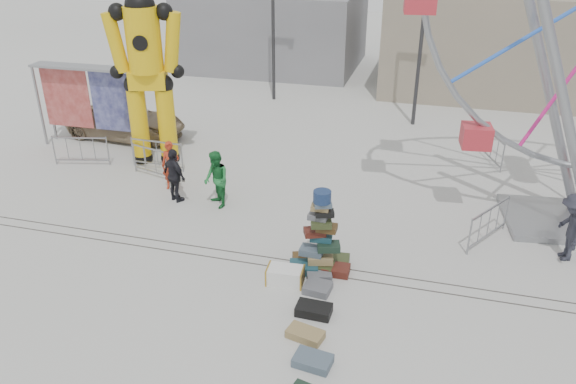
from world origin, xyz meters
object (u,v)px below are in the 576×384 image
(barricade_dummy_c, at_px, (155,163))
(pedestrian_grey, at_px, (570,227))
(lamp_post_right, at_px, (426,20))
(parked_suv, at_px, (127,121))
(suitcase_tower, at_px, (320,248))
(steamer_trunk, at_px, (285,276))
(pedestrian_red, at_px, (171,166))
(barricade_wheel_front, at_px, (489,224))
(barricade_dummy_b, at_px, (157,155))
(pedestrian_green, at_px, (216,180))
(lamp_post_left, at_px, (275,6))
(barricade_wheel_back, at_px, (491,148))
(barricade_dummy_a, at_px, (81,151))
(crash_test_dummy, at_px, (147,66))
(pedestrian_black, at_px, (175,176))
(banner_scaffold, at_px, (89,87))

(barricade_dummy_c, xyz_separation_m, pedestrian_grey, (12.96, -1.82, 0.39))
(lamp_post_right, bearing_deg, parked_suv, -157.40)
(suitcase_tower, bearing_deg, steamer_trunk, -138.50)
(pedestrian_red, bearing_deg, barricade_wheel_front, -19.25)
(steamer_trunk, relative_size, barricade_dummy_b, 0.46)
(lamp_post_right, bearing_deg, pedestrian_green, -119.97)
(pedestrian_red, bearing_deg, lamp_post_left, 73.01)
(lamp_post_right, height_order, barricade_dummy_c, lamp_post_right)
(barricade_wheel_back, relative_size, pedestrian_red, 1.20)
(barricade_wheel_front, bearing_deg, suitcase_tower, 152.77)
(barricade_dummy_b, distance_m, pedestrian_grey, 13.51)
(barricade_dummy_b, height_order, barricade_wheel_back, same)
(barricade_dummy_a, xyz_separation_m, parked_suv, (0.15, 3.05, 0.12))
(pedestrian_green, bearing_deg, barricade_dummy_a, -148.82)
(suitcase_tower, xyz_separation_m, barricade_dummy_c, (-6.75, 4.04, -0.09))
(steamer_trunk, relative_size, barricade_wheel_front, 0.46)
(pedestrian_red, relative_size, pedestrian_green, 0.91)
(crash_test_dummy, height_order, pedestrian_green, crash_test_dummy)
(steamer_trunk, distance_m, barricade_dummy_c, 7.79)
(pedestrian_black, distance_m, pedestrian_grey, 11.50)
(suitcase_tower, height_order, pedestrian_red, suitcase_tower)
(lamp_post_left, bearing_deg, suitcase_tower, -69.22)
(lamp_post_right, xyz_separation_m, lamp_post_left, (-7.00, 2.00, 0.00))
(barricade_wheel_back, bearing_deg, pedestrian_green, -74.08)
(lamp_post_left, xyz_separation_m, pedestrian_green, (1.49, -11.56, -3.57))
(steamer_trunk, bearing_deg, barricade_dummy_a, 146.76)
(lamp_post_right, distance_m, pedestrian_black, 12.34)
(barricade_dummy_b, distance_m, pedestrian_black, 2.82)
(lamp_post_right, bearing_deg, crash_test_dummy, -143.23)
(crash_test_dummy, relative_size, pedestrian_green, 3.72)
(barricade_dummy_c, height_order, pedestrian_grey, pedestrian_grey)
(steamer_trunk, xyz_separation_m, barricade_dummy_c, (-6.05, 4.89, 0.34))
(barricade_wheel_front, distance_m, pedestrian_green, 8.13)
(lamp_post_right, relative_size, pedestrian_red, 4.80)
(suitcase_tower, xyz_separation_m, banner_scaffold, (-10.42, 6.15, 1.77))
(barricade_wheel_back, height_order, pedestrian_green, pedestrian_green)
(barricade_dummy_a, xyz_separation_m, barricade_wheel_back, (14.52, 4.26, 0.00))
(suitcase_tower, bearing_deg, pedestrian_grey, 10.73)
(lamp_post_left, height_order, pedestrian_green, lamp_post_left)
(crash_test_dummy, distance_m, barricade_dummy_c, 3.39)
(pedestrian_red, xyz_separation_m, pedestrian_black, (0.53, -0.82, 0.06))
(barricade_wheel_front, distance_m, pedestrian_red, 10.10)
(pedestrian_black, height_order, parked_suv, pedestrian_black)
(pedestrian_black, bearing_deg, pedestrian_green, -149.62)
(barricade_dummy_a, relative_size, pedestrian_green, 1.09)
(barricade_dummy_c, relative_size, barricade_wheel_front, 1.00)
(banner_scaffold, bearing_deg, pedestrian_green, -29.56)
(lamp_post_right, xyz_separation_m, suitcase_tower, (-1.63, -12.15, -3.85))
(pedestrian_black, bearing_deg, barricade_wheel_front, -150.13)
(banner_scaffold, bearing_deg, barricade_dummy_a, -75.24)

